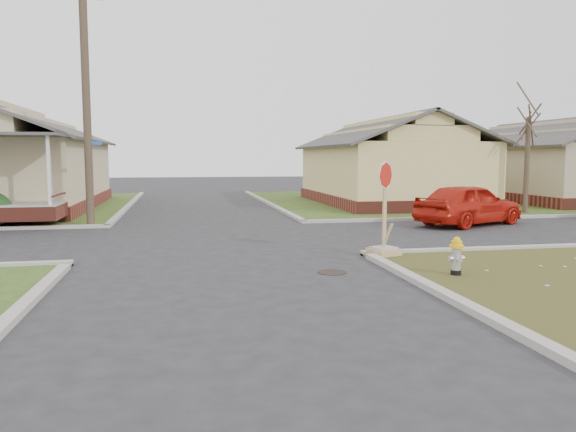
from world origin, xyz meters
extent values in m
plane|color=#272729|center=(0.00, 0.00, 0.00)|extent=(120.00, 120.00, 0.00)
cube|color=#304819|center=(22.00, 18.00, 0.03)|extent=(37.00, 19.00, 0.05)
cylinder|color=black|center=(2.20, -0.50, 0.01)|extent=(0.64, 0.64, 0.01)
cube|color=maroon|center=(10.00, 16.50, 0.30)|extent=(7.20, 11.20, 0.60)
cube|color=#E8D488|center=(10.00, 16.50, 1.90)|extent=(7.00, 11.00, 2.60)
cube|color=maroon|center=(20.00, 16.50, 0.30)|extent=(7.20, 11.20, 0.60)
cube|color=tan|center=(20.00, 16.50, 1.90)|extent=(7.00, 11.00, 2.60)
cylinder|color=#3D2F23|center=(-4.20, 8.90, 4.50)|extent=(0.28, 0.28, 9.00)
cylinder|color=#3D2F23|center=(14.00, 10.20, 2.15)|extent=(0.22, 0.22, 4.20)
cylinder|color=black|center=(4.63, -1.43, 0.10)|extent=(0.22, 0.22, 0.10)
cylinder|color=#B6B6BB|center=(4.63, -1.43, 0.38)|extent=(0.19, 0.19, 0.46)
sphere|color=#B6B6BB|center=(4.63, -1.43, 0.61)|extent=(0.19, 0.19, 0.19)
cylinder|color=yellow|center=(4.63, -1.43, 0.65)|extent=(0.30, 0.30, 0.06)
cylinder|color=yellow|center=(4.63, -1.43, 0.72)|extent=(0.22, 0.22, 0.10)
sphere|color=yellow|center=(4.63, -1.43, 0.78)|extent=(0.15, 0.15, 0.15)
cube|color=tan|center=(4.01, 1.15, 0.13)|extent=(0.66, 0.66, 0.16)
cube|color=#A9A29B|center=(4.01, 1.15, 0.23)|extent=(0.53, 0.53, 0.04)
cube|color=tan|center=(4.01, 1.15, 1.27)|extent=(0.10, 0.05, 2.22)
cylinder|color=red|center=(4.01, 1.10, 2.06)|extent=(0.59, 0.26, 0.63)
cylinder|color=silver|center=(4.01, 1.12, 2.06)|extent=(0.67, 0.29, 0.72)
imported|color=red|center=(9.44, 6.85, 0.78)|extent=(4.91, 3.53, 1.55)
camera|label=1|loc=(-1.02, -12.13, 2.51)|focal=35.00mm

